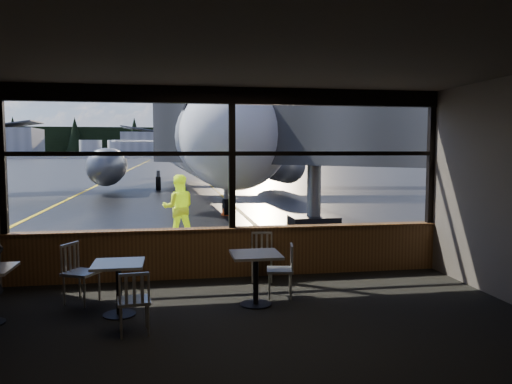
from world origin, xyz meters
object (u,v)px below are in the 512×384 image
object	(u,v)px
airliner	(196,101)
chair_near_e	(280,271)
cafe_table_near	(256,279)
chair_mid_s	(134,301)
chair_near_n	(262,257)
ground_crew	(179,208)
chair_mid_w	(82,273)
cone_nose	(226,207)
jet_bridge	(328,150)
cafe_table_mid	(119,289)

from	to	relation	value
airliner	chair_near_e	bearing A→B (deg)	-91.89
cafe_table_near	chair_mid_s	xyz separation A→B (m)	(-1.74, -0.90, 0.02)
chair_near_n	ground_crew	world-z (taller)	ground_crew
cafe_table_near	chair_mid_s	distance (m)	1.96
chair_mid_s	airliner	bearing A→B (deg)	78.12
cafe_table_near	chair_mid_s	world-z (taller)	chair_mid_s
chair_mid_w	chair_near_n	bearing A→B (deg)	133.84
chair_near_e	chair_mid_s	distance (m)	2.53
chair_near_n	cone_nose	xyz separation A→B (m)	(0.38, 9.24, -0.15)
cafe_table_near	cone_nose	world-z (taller)	cafe_table_near
cafe_table_near	chair_near_n	bearing A→B (deg)	75.91
jet_bridge	chair_near_e	bearing A→B (deg)	-113.45
ground_crew	airliner	bearing A→B (deg)	-95.57
chair_mid_s	ground_crew	world-z (taller)	ground_crew
chair_near_n	cone_nose	bearing A→B (deg)	-82.14
chair_near_e	chair_mid_w	distance (m)	3.09
airliner	ground_crew	size ratio (longest dim) A/B	19.82
cafe_table_near	ground_crew	size ratio (longest dim) A/B	0.47
ground_crew	cafe_table_mid	bearing A→B (deg)	79.97
ground_crew	chair_near_n	bearing A→B (deg)	106.79
cafe_table_mid	chair_mid_w	size ratio (longest dim) A/B	0.82
jet_bridge	chair_mid_s	xyz separation A→B (m)	(-5.20, -8.19, -1.93)
chair_mid_s	chair_near_n	bearing A→B (deg)	40.60
airliner	jet_bridge	size ratio (longest dim) A/B	3.17
jet_bridge	chair_mid_s	distance (m)	9.89
cone_nose	jet_bridge	bearing A→B (deg)	-50.77
jet_bridge	cafe_table_near	bearing A→B (deg)	-115.40
chair_near_n	ground_crew	xyz separation A→B (m)	(-1.41, 4.40, 0.42)
airliner	chair_near_e	size ratio (longest dim) A/B	39.27
jet_bridge	chair_near_n	distance (m)	6.94
cafe_table_near	chair_mid_w	world-z (taller)	chair_mid_w
airliner	chair_near_n	xyz separation A→B (m)	(0.12, -20.67, -4.79)
chair_near_e	chair_mid_w	size ratio (longest dim) A/B	0.92
airliner	chair_mid_w	size ratio (longest dim) A/B	36.22
cafe_table_near	cone_nose	xyz separation A→B (m)	(0.73, 10.63, -0.12)
jet_bridge	chair_near_e	size ratio (longest dim) A/B	12.38
jet_bridge	cone_nose	distance (m)	4.78
airliner	cafe_table_mid	size ratio (longest dim) A/B	44.19
airliner	chair_mid_w	world-z (taller)	airliner
cafe_table_mid	chair_near_n	world-z (taller)	chair_near_n
airliner	ground_crew	world-z (taller)	airliner
cafe_table_mid	ground_crew	bearing A→B (deg)	81.01
chair_mid_s	chair_near_e	bearing A→B (deg)	22.76
cafe_table_mid	chair_mid_s	world-z (taller)	chair_mid_s
chair_near_e	cone_nose	bearing A→B (deg)	9.24
cafe_table_near	chair_near_e	distance (m)	0.57
chair_mid_w	cafe_table_near	bearing A→B (deg)	106.36
jet_bridge	chair_near_n	bearing A→B (deg)	-117.81
cafe_table_mid	chair_near_n	size ratio (longest dim) A/B	0.88
chair_near_n	chair_near_e	bearing A→B (deg)	106.00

